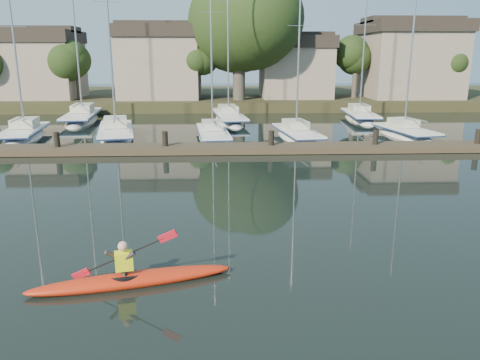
{
  "coord_description": "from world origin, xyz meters",
  "views": [
    {
      "loc": [
        0.13,
        -12.12,
        5.35
      ],
      "look_at": [
        0.77,
        3.32,
        1.2
      ],
      "focal_mm": 35.0,
      "sensor_mm": 36.0,
      "label": 1
    }
  ],
  "objects_px": {
    "sailboat_3": "(297,141)",
    "sailboat_7": "(359,122)",
    "sailboat_5": "(83,123)",
    "sailboat_4": "(405,139)",
    "sailboat_6": "(229,123)",
    "sailboat_1": "(117,140)",
    "sailboat_2": "(213,141)",
    "dock": "(219,148)",
    "kayak": "(131,277)",
    "sailboat_0": "(25,141)"
  },
  "relations": [
    {
      "from": "sailboat_5",
      "to": "sailboat_7",
      "type": "height_order",
      "value": "sailboat_5"
    },
    {
      "from": "sailboat_3",
      "to": "sailboat_5",
      "type": "relative_size",
      "value": 0.75
    },
    {
      "from": "sailboat_2",
      "to": "sailboat_7",
      "type": "xyz_separation_m",
      "value": [
        12.37,
        8.74,
        -0.03
      ]
    },
    {
      "from": "sailboat_2",
      "to": "sailboat_6",
      "type": "height_order",
      "value": "sailboat_6"
    },
    {
      "from": "sailboat_3",
      "to": "sailboat_1",
      "type": "bearing_deg",
      "value": 168.85
    },
    {
      "from": "sailboat_7",
      "to": "sailboat_3",
      "type": "bearing_deg",
      "value": -123.24
    },
    {
      "from": "sailboat_3",
      "to": "sailboat_7",
      "type": "xyz_separation_m",
      "value": [
        6.82,
        8.95,
        -0.02
      ]
    },
    {
      "from": "kayak",
      "to": "sailboat_5",
      "type": "relative_size",
      "value": 0.3
    },
    {
      "from": "sailboat_3",
      "to": "kayak",
      "type": "bearing_deg",
      "value": -116.89
    },
    {
      "from": "sailboat_5",
      "to": "sailboat_2",
      "type": "bearing_deg",
      "value": -45.35
    },
    {
      "from": "sailboat_0",
      "to": "sailboat_3",
      "type": "height_order",
      "value": "sailboat_3"
    },
    {
      "from": "sailboat_0",
      "to": "sailboat_4",
      "type": "xyz_separation_m",
      "value": [
        25.5,
        -0.57,
        0.01
      ]
    },
    {
      "from": "sailboat_3",
      "to": "sailboat_7",
      "type": "distance_m",
      "value": 11.26
    },
    {
      "from": "sailboat_2",
      "to": "sailboat_6",
      "type": "xyz_separation_m",
      "value": [
        1.22,
        8.57,
        -0.02
      ]
    },
    {
      "from": "sailboat_3",
      "to": "sailboat_5",
      "type": "bearing_deg",
      "value": 144.0
    },
    {
      "from": "sailboat_7",
      "to": "sailboat_2",
      "type": "bearing_deg",
      "value": -140.72
    },
    {
      "from": "sailboat_3",
      "to": "sailboat_6",
      "type": "relative_size",
      "value": 0.76
    },
    {
      "from": "kayak",
      "to": "sailboat_6",
      "type": "bearing_deg",
      "value": 70.53
    },
    {
      "from": "dock",
      "to": "sailboat_4",
      "type": "height_order",
      "value": "sailboat_4"
    },
    {
      "from": "dock",
      "to": "sailboat_2",
      "type": "xyz_separation_m",
      "value": [
        -0.38,
        4.47,
        -0.37
      ]
    },
    {
      "from": "sailboat_0",
      "to": "sailboat_1",
      "type": "distance_m",
      "value": 6.06
    },
    {
      "from": "sailboat_5",
      "to": "sailboat_0",
      "type": "bearing_deg",
      "value": -106.54
    },
    {
      "from": "kayak",
      "to": "sailboat_4",
      "type": "bearing_deg",
      "value": 40.62
    },
    {
      "from": "sailboat_1",
      "to": "sailboat_2",
      "type": "xyz_separation_m",
      "value": [
        6.47,
        -0.64,
        0.03
      ]
    },
    {
      "from": "kayak",
      "to": "sailboat_1",
      "type": "distance_m",
      "value": 21.45
    },
    {
      "from": "dock",
      "to": "sailboat_0",
      "type": "height_order",
      "value": "sailboat_0"
    },
    {
      "from": "sailboat_5",
      "to": "kayak",
      "type": "bearing_deg",
      "value": -78.53
    },
    {
      "from": "sailboat_2",
      "to": "sailboat_4",
      "type": "distance_m",
      "value": 12.97
    },
    {
      "from": "sailboat_0",
      "to": "sailboat_7",
      "type": "bearing_deg",
      "value": 9.87
    },
    {
      "from": "sailboat_1",
      "to": "kayak",
      "type": "bearing_deg",
      "value": -88.6
    },
    {
      "from": "sailboat_0",
      "to": "sailboat_6",
      "type": "xyz_separation_m",
      "value": [
        13.75,
        7.84,
        0.01
      ]
    },
    {
      "from": "sailboat_7",
      "to": "kayak",
      "type": "bearing_deg",
      "value": -111.8
    },
    {
      "from": "sailboat_0",
      "to": "sailboat_5",
      "type": "xyz_separation_m",
      "value": [
        1.49,
        8.23,
        -0.01
      ]
    },
    {
      "from": "sailboat_3",
      "to": "sailboat_5",
      "type": "xyz_separation_m",
      "value": [
        -16.59,
        9.18,
        -0.02
      ]
    },
    {
      "from": "sailboat_7",
      "to": "sailboat_4",
      "type": "bearing_deg",
      "value": -81.95
    },
    {
      "from": "sailboat_3",
      "to": "sailboat_7",
      "type": "relative_size",
      "value": 0.92
    },
    {
      "from": "sailboat_3",
      "to": "sailboat_7",
      "type": "bearing_deg",
      "value": 45.66
    },
    {
      "from": "sailboat_2",
      "to": "sailboat_4",
      "type": "xyz_separation_m",
      "value": [
        12.97,
        0.16,
        -0.02
      ]
    },
    {
      "from": "sailboat_4",
      "to": "sailboat_5",
      "type": "height_order",
      "value": "sailboat_5"
    },
    {
      "from": "sailboat_2",
      "to": "sailboat_1",
      "type": "bearing_deg",
      "value": 168.9
    },
    {
      "from": "sailboat_3",
      "to": "sailboat_4",
      "type": "distance_m",
      "value": 7.43
    },
    {
      "from": "sailboat_6",
      "to": "sailboat_0",
      "type": "bearing_deg",
      "value": -156.86
    },
    {
      "from": "dock",
      "to": "sailboat_5",
      "type": "bearing_deg",
      "value": 130.38
    },
    {
      "from": "dock",
      "to": "sailboat_1",
      "type": "height_order",
      "value": "sailboat_1"
    },
    {
      "from": "dock",
      "to": "sailboat_2",
      "type": "bearing_deg",
      "value": 94.92
    },
    {
      "from": "sailboat_0",
      "to": "dock",
      "type": "bearing_deg",
      "value": -29.9
    },
    {
      "from": "sailboat_0",
      "to": "sailboat_6",
      "type": "relative_size",
      "value": 0.76
    },
    {
      "from": "kayak",
      "to": "sailboat_5",
      "type": "xyz_separation_m",
      "value": [
        -9.36,
        29.22,
        -0.4
      ]
    },
    {
      "from": "dock",
      "to": "sailboat_7",
      "type": "bearing_deg",
      "value": 47.77
    },
    {
      "from": "dock",
      "to": "sailboat_2",
      "type": "distance_m",
      "value": 4.5
    }
  ]
}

